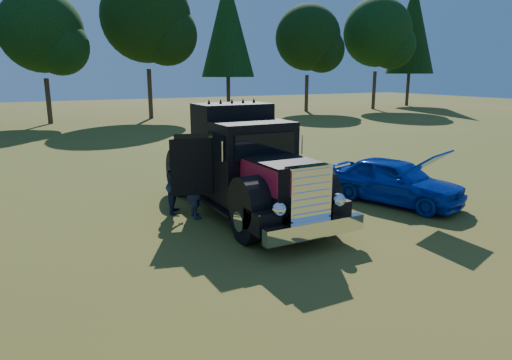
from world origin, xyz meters
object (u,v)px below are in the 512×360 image
(hotrod_coupe, at_px, (395,180))
(spectator_near, at_px, (195,184))
(diamond_t_truck, at_px, (246,168))
(spectator_far, at_px, (176,185))

(hotrod_coupe, distance_m, spectator_near, 5.99)
(diamond_t_truck, xyz_separation_m, hotrod_coupe, (4.40, -1.18, -0.58))
(diamond_t_truck, height_order, spectator_near, diamond_t_truck)
(hotrod_coupe, bearing_deg, spectator_far, 160.37)
(hotrod_coupe, height_order, spectator_far, hotrod_coupe)
(diamond_t_truck, relative_size, spectator_near, 3.84)
(diamond_t_truck, relative_size, spectator_far, 4.52)
(diamond_t_truck, xyz_separation_m, spectator_far, (-1.68, 0.99, -0.49))
(diamond_t_truck, relative_size, hotrod_coupe, 1.61)
(hotrod_coupe, relative_size, spectator_near, 2.38)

